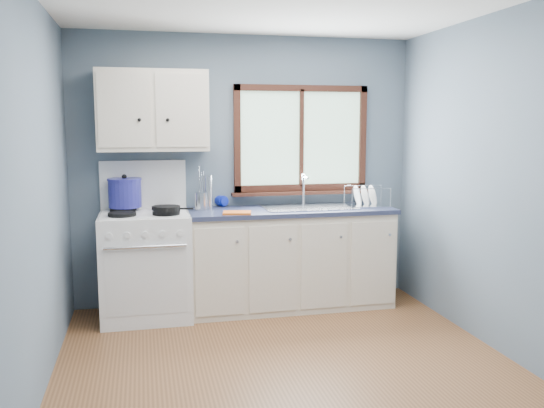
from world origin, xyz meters
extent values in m
cube|color=brown|center=(0.00, 0.00, -0.01)|extent=(3.20, 3.60, 0.02)
cube|color=slate|center=(0.00, 1.81, 1.25)|extent=(3.20, 0.02, 2.50)
cube|color=slate|center=(0.00, -1.81, 1.25)|extent=(3.20, 0.02, 2.50)
cube|color=slate|center=(-1.61, 0.00, 1.25)|extent=(0.02, 3.60, 2.50)
cube|color=slate|center=(1.61, 0.00, 1.25)|extent=(0.02, 3.60, 2.50)
cube|color=white|center=(-0.95, 1.47, 0.46)|extent=(0.76, 0.65, 0.92)
cube|color=white|center=(-0.95, 1.77, 1.14)|extent=(0.76, 0.05, 0.44)
cube|color=silver|center=(-0.95, 1.47, 0.93)|extent=(0.72, 0.59, 0.01)
cylinder|color=black|center=(-1.13, 1.32, 0.95)|extent=(0.23, 0.23, 0.03)
cylinder|color=black|center=(-0.77, 1.32, 0.95)|extent=(0.23, 0.23, 0.03)
cylinder|color=black|center=(-1.13, 1.61, 0.95)|extent=(0.23, 0.23, 0.03)
cylinder|color=black|center=(-0.77, 1.61, 0.95)|extent=(0.23, 0.23, 0.03)
cylinder|color=silver|center=(-0.95, 1.12, 0.70)|extent=(0.66, 0.02, 0.02)
cube|color=silver|center=(-0.95, 1.14, 0.40)|extent=(0.66, 0.01, 0.55)
cube|color=beige|center=(0.36, 1.49, 0.44)|extent=(1.85, 0.60, 0.88)
cube|color=black|center=(0.36, 1.51, 0.04)|extent=(1.85, 0.54, 0.08)
cube|color=#20263F|center=(0.36, 1.49, 0.90)|extent=(1.89, 0.64, 0.04)
cube|color=silver|center=(0.54, 1.49, 0.92)|extent=(0.84, 0.46, 0.01)
cube|color=silver|center=(0.34, 1.49, 0.85)|extent=(0.36, 0.40, 0.14)
cube|color=silver|center=(0.74, 1.49, 0.85)|extent=(0.36, 0.40, 0.14)
cylinder|color=silver|center=(0.54, 1.69, 1.06)|extent=(0.02, 0.02, 0.28)
cylinder|color=silver|center=(0.54, 1.62, 1.19)|extent=(0.02, 0.16, 0.02)
sphere|color=silver|center=(0.54, 1.69, 1.20)|extent=(0.04, 0.04, 0.04)
cube|color=#9EC6A8|center=(0.54, 1.79, 1.55)|extent=(1.22, 0.01, 0.92)
cube|color=#3B1C12|center=(0.54, 1.77, 2.02)|extent=(1.30, 0.05, 0.06)
cube|color=#3B1C12|center=(0.54, 1.77, 1.08)|extent=(1.30, 0.05, 0.06)
cube|color=#3B1C12|center=(-0.08, 1.77, 1.55)|extent=(0.06, 0.05, 1.00)
cube|color=#3B1C12|center=(1.16, 1.77, 1.55)|extent=(0.06, 0.05, 1.00)
cube|color=#3B1C12|center=(0.54, 1.77, 1.55)|extent=(0.03, 0.05, 0.92)
cube|color=#3B1C12|center=(0.54, 1.74, 1.03)|extent=(1.36, 0.10, 0.03)
cube|color=beige|center=(-0.85, 1.63, 1.80)|extent=(0.95, 0.32, 0.70)
cube|color=beige|center=(-1.09, 1.46, 1.80)|extent=(0.44, 0.01, 0.62)
cube|color=beige|center=(-0.61, 1.46, 1.80)|extent=(0.44, 0.01, 0.62)
sphere|color=black|center=(-0.97, 1.45, 1.72)|extent=(0.03, 0.03, 0.03)
sphere|color=black|center=(-0.73, 1.45, 1.72)|extent=(0.03, 0.03, 0.03)
cylinder|color=black|center=(-0.76, 1.30, 0.98)|extent=(0.26, 0.26, 0.04)
cube|color=black|center=(-0.61, 1.27, 0.98)|extent=(0.13, 0.05, 0.01)
cylinder|color=navy|center=(-1.11, 1.63, 1.08)|extent=(0.29, 0.29, 0.24)
cylinder|color=navy|center=(-1.11, 1.63, 1.21)|extent=(0.31, 0.31, 0.02)
sphere|color=black|center=(-1.11, 1.63, 1.23)|extent=(0.05, 0.05, 0.04)
cylinder|color=silver|center=(-0.44, 1.59, 1.00)|extent=(0.13, 0.13, 0.16)
cylinder|color=silver|center=(-0.42, 1.60, 1.16)|extent=(0.01, 0.01, 0.23)
cylinder|color=silver|center=(-0.46, 1.61, 1.18)|extent=(0.01, 0.01, 0.27)
cylinder|color=silver|center=(-0.44, 1.57, 1.15)|extent=(0.01, 0.01, 0.21)
cylinder|color=silver|center=(-0.38, 1.58, 1.08)|extent=(0.09, 0.09, 0.31)
imported|color=#0C1CA3|center=(-0.21, 1.71, 1.05)|extent=(0.14, 0.14, 0.27)
cube|color=#C95719|center=(-0.17, 1.29, 0.93)|extent=(0.27, 0.22, 0.02)
cube|color=silver|center=(1.09, 1.47, 0.93)|extent=(0.41, 0.32, 0.01)
cylinder|color=silver|center=(0.90, 1.35, 1.01)|extent=(0.01, 0.01, 0.18)
cylinder|color=silver|center=(1.26, 1.32, 1.01)|extent=(0.01, 0.01, 0.18)
cylinder|color=silver|center=(0.92, 1.62, 1.01)|extent=(0.01, 0.01, 0.18)
cylinder|color=silver|center=(1.28, 1.59, 1.01)|extent=(0.01, 0.01, 0.18)
cylinder|color=silver|center=(1.08, 1.33, 1.10)|extent=(0.36, 0.04, 0.01)
cylinder|color=silver|center=(1.10, 1.60, 1.10)|extent=(0.36, 0.04, 0.01)
cylinder|color=white|center=(1.00, 1.48, 1.02)|extent=(0.07, 0.20, 0.20)
cylinder|color=white|center=(1.07, 1.47, 1.02)|extent=(0.07, 0.20, 0.20)
cylinder|color=white|center=(1.15, 1.46, 1.02)|extent=(0.07, 0.20, 0.20)
camera|label=1|loc=(-0.96, -3.55, 1.68)|focal=38.00mm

